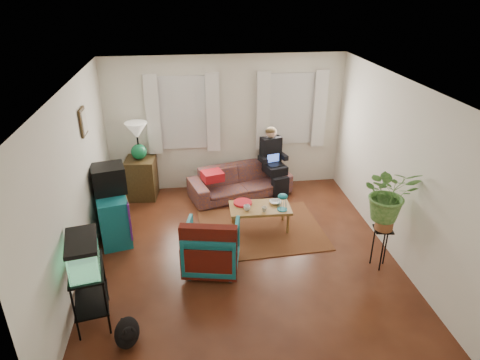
{
  "coord_description": "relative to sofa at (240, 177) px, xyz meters",
  "views": [
    {
      "loc": [
        -0.73,
        -5.31,
        3.83
      ],
      "look_at": [
        0.0,
        0.4,
        1.1
      ],
      "focal_mm": 32.0,
      "sensor_mm": 36.0,
      "label": 1
    }
  ],
  "objects": [
    {
      "name": "floor",
      "position": [
        -0.21,
        -2.05,
        -0.38
      ],
      "size": [
        4.5,
        5.0,
        0.01
      ],
      "primitive_type": "cube",
      "color": "#4F2B14",
      "rests_on": "ground"
    },
    {
      "name": "ceiling",
      "position": [
        -0.21,
        -2.05,
        2.22
      ],
      "size": [
        4.5,
        5.0,
        0.01
      ],
      "primitive_type": "cube",
      "color": "white",
      "rests_on": "wall_back"
    },
    {
      "name": "wall_back",
      "position": [
        -0.21,
        0.45,
        0.92
      ],
      "size": [
        4.5,
        0.01,
        2.6
      ],
      "primitive_type": "cube",
      "color": "silver",
      "rests_on": "floor"
    },
    {
      "name": "wall_front",
      "position": [
        -0.21,
        -4.55,
        0.92
      ],
      "size": [
        4.5,
        0.01,
        2.6
      ],
      "primitive_type": "cube",
      "color": "silver",
      "rests_on": "floor"
    },
    {
      "name": "wall_left",
      "position": [
        -2.46,
        -2.05,
        0.92
      ],
      "size": [
        0.01,
        5.0,
        2.6
      ],
      "primitive_type": "cube",
      "color": "silver",
      "rests_on": "floor"
    },
    {
      "name": "wall_right",
      "position": [
        2.04,
        -2.05,
        0.92
      ],
      "size": [
        0.01,
        5.0,
        2.6
      ],
      "primitive_type": "cube",
      "color": "silver",
      "rests_on": "floor"
    },
    {
      "name": "window_left",
      "position": [
        -1.01,
        0.43,
        1.17
      ],
      "size": [
        1.08,
        0.04,
        1.38
      ],
      "primitive_type": "cube",
      "color": "white",
      "rests_on": "wall_back"
    },
    {
      "name": "window_right",
      "position": [
        1.04,
        0.43,
        1.17
      ],
      "size": [
        1.08,
        0.04,
        1.38
      ],
      "primitive_type": "cube",
      "color": "white",
      "rests_on": "wall_back"
    },
    {
      "name": "curtains_left",
      "position": [
        -1.01,
        0.35,
        1.17
      ],
      "size": [
        1.36,
        0.06,
        1.5
      ],
      "primitive_type": "cube",
      "color": "white",
      "rests_on": "wall_back"
    },
    {
      "name": "curtains_right",
      "position": [
        1.04,
        0.35,
        1.17
      ],
      "size": [
        1.36,
        0.06,
        1.5
      ],
      "primitive_type": "cube",
      "color": "white",
      "rests_on": "wall_back"
    },
    {
      "name": "picture_frame",
      "position": [
        -2.42,
        -1.2,
        1.57
      ],
      "size": [
        0.04,
        0.32,
        0.4
      ],
      "primitive_type": "cube",
      "color": "#3D2616",
      "rests_on": "wall_left"
    },
    {
      "name": "area_rug",
      "position": [
        0.19,
        -1.34,
        -0.37
      ],
      "size": [
        2.09,
        1.72,
        0.01
      ],
      "primitive_type": "cube",
      "rotation": [
        0.0,
        0.0,
        0.06
      ],
      "color": "maroon",
      "rests_on": "floor"
    },
    {
      "name": "sofa",
      "position": [
        0.0,
        0.0,
        0.0
      ],
      "size": [
        2.05,
        1.25,
        0.75
      ],
      "primitive_type": "imported",
      "rotation": [
        0.0,
        0.0,
        0.28
      ],
      "color": "brown",
      "rests_on": "floor"
    },
    {
      "name": "seated_person",
      "position": [
        0.67,
        0.19,
        0.2
      ],
      "size": [
        0.62,
        0.7,
        1.14
      ],
      "primitive_type": null,
      "rotation": [
        0.0,
        0.0,
        0.28
      ],
      "color": "black",
      "rests_on": "sofa"
    },
    {
      "name": "side_table",
      "position": [
        -1.86,
        0.16,
        0.01
      ],
      "size": [
        0.59,
        0.59,
        0.78
      ],
      "primitive_type": "cube",
      "rotation": [
        0.0,
        0.0,
        -0.1
      ],
      "color": "#372714",
      "rests_on": "floor"
    },
    {
      "name": "table_lamp",
      "position": [
        -1.86,
        0.16,
        0.74
      ],
      "size": [
        0.44,
        0.44,
        0.71
      ],
      "primitive_type": null,
      "rotation": [
        0.0,
        0.0,
        -0.1
      ],
      "color": "white",
      "rests_on": "side_table"
    },
    {
      "name": "dresser",
      "position": [
        -2.2,
        -1.25,
        0.02
      ],
      "size": [
        0.64,
        0.97,
        0.8
      ],
      "primitive_type": "cube",
      "rotation": [
        0.0,
        0.0,
        0.24
      ],
      "color": "#11576B",
      "rests_on": "floor"
    },
    {
      "name": "crt_tv",
      "position": [
        -2.2,
        -1.15,
        0.63
      ],
      "size": [
        0.58,
        0.55,
        0.43
      ],
      "primitive_type": "cube",
      "rotation": [
        0.0,
        0.0,
        0.24
      ],
      "color": "black",
      "rests_on": "dresser"
    },
    {
      "name": "aquarium_stand",
      "position": [
        -2.21,
        -3.11,
        0.01
      ],
      "size": [
        0.51,
        0.75,
        0.77
      ],
      "primitive_type": "cube",
      "rotation": [
        0.0,
        0.0,
        0.19
      ],
      "color": "black",
      "rests_on": "floor"
    },
    {
      "name": "aquarium",
      "position": [
        -2.21,
        -3.11,
        0.6
      ],
      "size": [
        0.46,
        0.68,
        0.41
      ],
      "primitive_type": "cube",
      "rotation": [
        0.0,
        0.0,
        0.19
      ],
      "color": "#7FD899",
      "rests_on": "aquarium_stand"
    },
    {
      "name": "black_cat",
      "position": [
        -1.76,
        -3.55,
        -0.19
      ],
      "size": [
        0.4,
        0.5,
        0.37
      ],
      "primitive_type": "ellipsoid",
      "rotation": [
        0.0,
        0.0,
        0.31
      ],
      "color": "black",
      "rests_on": "floor"
    },
    {
      "name": "armchair",
      "position": [
        -0.69,
        -2.25,
        0.01
      ],
      "size": [
        0.88,
        0.84,
        0.77
      ],
      "primitive_type": "imported",
      "rotation": [
        0.0,
        0.0,
        2.94
      ],
      "color": "#116268",
      "rests_on": "floor"
    },
    {
      "name": "serape_throw",
      "position": [
        -0.75,
        -2.54,
        0.17
      ],
      "size": [
        0.8,
        0.33,
        0.64
      ],
      "primitive_type": "cube",
      "rotation": [
        0.0,
        0.0,
        -0.2
      ],
      "color": "#9E0A0A",
      "rests_on": "armchair"
    },
    {
      "name": "coffee_table",
      "position": [
        0.17,
        -1.28,
        -0.17
      ],
      "size": [
        1.01,
        0.57,
        0.41
      ],
      "primitive_type": "cube",
      "rotation": [
        0.0,
        0.0,
        -0.03
      ],
      "color": "brown",
      "rests_on": "floor"
    },
    {
      "name": "cup_a",
      "position": [
        -0.06,
        -1.36,
        0.08
      ],
      "size": [
        0.12,
        0.12,
        0.09
      ],
      "primitive_type": "imported",
      "rotation": [
        0.0,
        0.0,
        -0.03
      ],
      "color": "white",
      "rests_on": "coffee_table"
    },
    {
      "name": "cup_b",
      "position": [
        0.21,
        -1.44,
        0.08
      ],
      "size": [
        0.09,
        0.09,
        0.09
      ],
      "primitive_type": "imported",
      "rotation": [
        0.0,
        0.0,
        -0.03
      ],
      "color": "beige",
      "rests_on": "coffee_table"
    },
    {
      "name": "bowl",
      "position": [
        0.45,
        -1.19,
        0.06
      ],
      "size": [
        0.2,
        0.2,
        0.05
      ],
      "primitive_type": "imported",
      "rotation": [
        0.0,
        0.0,
        -0.03
      ],
      "color": "white",
      "rests_on": "coffee_table"
    },
    {
      "name": "snack_tray",
      "position": [
        -0.1,
        -1.14,
        0.06
      ],
      "size": [
        0.32,
        0.32,
        0.04
      ],
      "primitive_type": "cylinder",
      "rotation": [
        0.0,
        0.0,
        -0.03
      ],
      "color": "#B21414",
      "rests_on": "coffee_table"
    },
    {
      "name": "birdcage",
      "position": [
        0.51,
        -1.42,
        0.18
      ],
      "size": [
        0.17,
        0.17,
        0.29
      ],
      "primitive_type": null,
      "rotation": [
        0.0,
        0.0,
        -0.03
      ],
      "color": "#115B6B",
      "rests_on": "coffee_table"
    },
    {
      "name": "plant_stand",
      "position": [
        1.71,
        -2.52,
        -0.06
      ],
      "size": [
        0.31,
        0.31,
        0.63
      ],
      "primitive_type": "cube",
      "rotation": [
        0.0,
        0.0,
        -0.18
      ],
      "color": "black",
      "rests_on": "floor"
    },
    {
      "name": "potted_plant",
      "position": [
        1.71,
        -2.52,
        0.7
      ],
      "size": [
        0.82,
        0.75,
        0.8
      ],
      "primitive_type": "imported",
      "rotation": [
        0.0,
        0.0,
        -0.18
      ],
      "color": "#599947",
      "rests_on": "plant_stand"
    }
  ]
}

